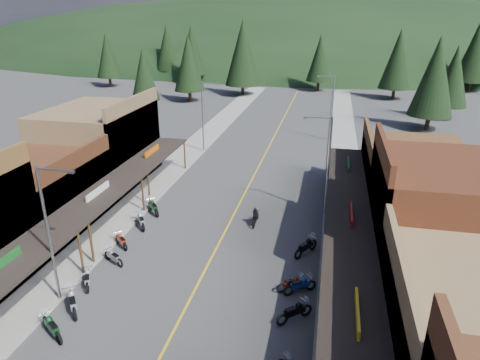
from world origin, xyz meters
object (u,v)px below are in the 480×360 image
Objects in this scene: pine_4 at (398,59)px; pine_10 at (189,63)px; bike_west_6 at (88,277)px; rider_on_bike at (256,217)px; streetlight_1 at (204,114)px; bike_west_5 at (72,301)px; shop_east_2 at (438,219)px; pine_5 at (476,50)px; pine_11 at (435,76)px; bike_east_5 at (295,311)px; shop_east_3 at (411,178)px; pine_1 at (192,50)px; bike_west_10 at (153,206)px; bike_west_4 at (52,326)px; pine_9 at (454,76)px; streetlight_2 at (327,163)px; bike_east_6 at (300,284)px; bike_west_7 at (113,256)px; pine_3 at (320,58)px; pine_8 at (144,75)px; streetlight_3 at (331,105)px; pine_2 at (243,53)px; streetlight_0 at (50,230)px; bike_east_7 at (292,283)px; pine_7 at (167,47)px; shop_west_3 at (101,145)px; pedestrian_east_a at (341,314)px; bike_east_8 at (306,246)px; pine_0 at (107,56)px; bike_west_9 at (141,220)px; shop_west_2 at (36,195)px; bike_west_8 at (121,240)px; pedestrian_east_b at (344,187)px.

pine_10 is (-36.00, -10.00, -0.45)m from pine_4.
rider_on_bike reaches higher than bike_west_6.
bike_west_5 is (1.10, -28.67, -3.80)m from streetlight_1.
pine_5 is at bearing 73.96° from shop_east_2.
pine_11 reaches higher than bike_east_5.
shop_east_3 is 49.11m from pine_4.
bike_west_10 is (17.65, -64.46, -6.61)m from pine_1.
bike_west_4 is (-23.76, -68.63, -6.61)m from pine_4.
pine_9 is (10.22, 43.30, 2.86)m from shop_east_2.
pine_1 is 43.17m from pine_4.
pine_11 reaches higher than streetlight_2.
bike_east_5 is at bearing -35.46° from bike_east_6.
pine_1 is 74.43m from bike_west_7.
pine_3 is 36.77m from pine_8.
pine_2 is (-16.95, 28.00, 3.53)m from streetlight_3.
bike_east_7 is (12.47, 3.63, -3.93)m from streetlight_0.
pine_7 is 6.16× the size of bike_east_6.
pine_5 reaches higher than shop_west_3.
pedestrian_east_a is (-25.78, -77.28, -6.92)m from pine_5.
shop_east_3 is 4.76× the size of bike_east_8.
pine_3 is 30.63m from pine_5.
pine_1 is at bearing 102.64° from streetlight_0.
pine_0 reaches higher than bike_west_7.
bike_west_9 is 1.07× the size of bike_east_6.
bike_east_6 is (0.08, 2.44, -0.04)m from bike_east_5.
bike_west_9 reaches higher than bike_east_6.
streetlight_2 reaches higher than bike_west_6.
bike_east_5 is (23.91, -54.94, -6.17)m from pine_10.
bike_west_4 is (18.24, -78.63, -6.61)m from pine_1.
shop_east_2 is 0.87× the size of pine_7.
shop_east_3 is (27.51, 9.60, -0.00)m from shop_west_2.
bike_west_7 is (4.05, -59.90, -7.45)m from pine_2.
shop_east_2 is 5.80× the size of bike_west_8.
shop_east_3 is at bearing -79.89° from pine_3.
shop_west_3 is 1.36× the size of streetlight_2.
pine_5 is 56.48m from pine_10.
pine_9 is 51.18m from bike_east_7.
pine_10 is (-42.00, 5.00, 0.40)m from pine_9.
pine_2 reaches higher than shop_west_3.
pine_11 is (-14.00, -34.00, -0.80)m from pine_5.
pine_0 reaches higher than bike_east_7.
streetlight_3 reaches higher than pedestrian_east_b.
bike_west_5 is (34.15, -68.67, -5.82)m from pine_0.
shop_east_2 is 1.09× the size of pine_8.
streetlight_2 reaches higher than bike_west_8.
shop_east_2 reaches higher than bike_west_10.
streetlight_2 is 14.65m from bike_west_9.
bike_east_5 reaches higher than bike_east_6.
bike_east_5 is (19.66, -6.64, -1.91)m from shop_west_2.
pine_9 is 45.66m from rider_on_bike.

